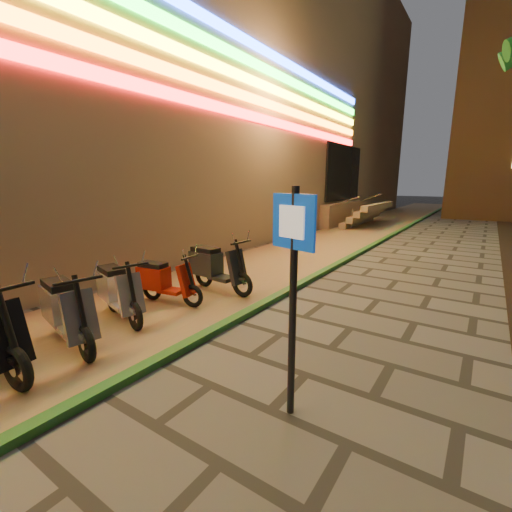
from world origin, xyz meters
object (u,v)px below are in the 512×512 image
Objects in this scene: pedestrian_sign at (293,273)px; scooter_6 at (66,310)px; scooter_7 at (117,290)px; scooter_9 at (214,267)px; scooter_8 at (163,281)px.

pedestrian_sign is 1.38× the size of scooter_6.
scooter_7 is 2.19m from scooter_9.
scooter_8 is (-3.69, 1.54, -1.06)m from pedestrian_sign.
scooter_7 is at bearing -95.38° from scooter_9.
scooter_9 reaches higher than scooter_7.
scooter_8 is 0.85× the size of scooter_9.
scooter_6 is at bearing -157.99° from pedestrian_sign.
scooter_8 is at bearing 172.01° from pedestrian_sign.
scooter_6 is at bearing -94.18° from scooter_8.
scooter_9 is (-3.38, 2.73, -0.98)m from pedestrian_sign.
pedestrian_sign is 3.67m from scooter_6.
pedestrian_sign is at bearing 6.60° from scooter_7.
scooter_7 is 1.09× the size of scooter_8.
scooter_8 is (-0.19, 1.99, -0.07)m from scooter_6.
pedestrian_sign is 4.13m from scooter_8.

